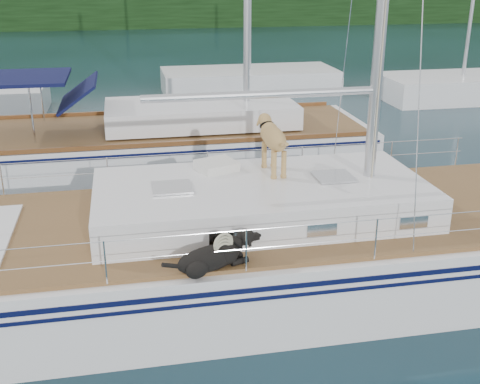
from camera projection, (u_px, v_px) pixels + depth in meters
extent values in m
plane|color=black|center=(213.00, 289.00, 9.95)|extent=(120.00, 120.00, 0.00)
cube|color=#595147|center=(132.00, 19.00, 52.14)|extent=(92.00, 1.00, 1.20)
cube|color=white|center=(212.00, 262.00, 9.77)|extent=(12.00, 3.80, 1.40)
cube|color=brown|center=(211.00, 220.00, 9.51)|extent=(11.52, 3.50, 0.06)
cube|color=white|center=(261.00, 199.00, 9.55)|extent=(5.20, 2.50, 0.55)
cylinder|color=silver|center=(262.00, 94.00, 8.96)|extent=(3.60, 0.12, 0.12)
cylinder|color=silver|center=(231.00, 231.00, 7.70)|extent=(10.56, 0.01, 0.01)
cylinder|color=silver|center=(197.00, 153.00, 10.91)|extent=(10.56, 0.01, 0.01)
cube|color=blue|center=(143.00, 195.00, 10.39)|extent=(0.77, 0.61, 0.05)
cube|color=silver|center=(216.00, 166.00, 9.99)|extent=(0.76, 0.70, 0.16)
torus|color=beige|center=(223.00, 244.00, 7.82)|extent=(0.39, 0.24, 0.38)
cube|color=white|center=(156.00, 153.00, 15.58)|extent=(11.00, 3.50, 1.30)
cube|color=brown|center=(154.00, 129.00, 15.35)|extent=(10.56, 3.29, 0.06)
cube|color=white|center=(201.00, 113.00, 15.45)|extent=(4.80, 2.30, 0.55)
cube|color=#0E133C|center=(16.00, 78.00, 14.28)|extent=(2.40, 2.30, 0.08)
cube|color=white|center=(249.00, 82.00, 25.21)|extent=(7.20, 3.00, 1.10)
cube|color=white|center=(461.00, 89.00, 23.90)|extent=(6.40, 3.00, 1.10)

